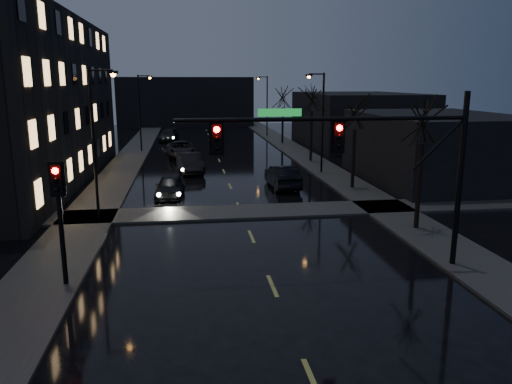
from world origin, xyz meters
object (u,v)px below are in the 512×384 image
object	(u,v)px
oncoming_car_a	(170,186)
lead_car	(283,177)
oncoming_car_b	(190,163)
oncoming_car_d	(169,135)
oncoming_car_c	(181,149)

from	to	relation	value
oncoming_car_a	lead_car	size ratio (longest dim) A/B	0.85
oncoming_car_b	oncoming_car_d	world-z (taller)	oncoming_car_b
oncoming_car_b	oncoming_car_c	distance (m)	8.77
oncoming_car_a	lead_car	world-z (taller)	lead_car
oncoming_car_a	lead_car	xyz separation A→B (m)	(7.77, 1.75, 0.09)
oncoming_car_c	oncoming_car_d	world-z (taller)	oncoming_car_c
oncoming_car_a	oncoming_car_c	xyz separation A→B (m)	(0.59, 17.40, 0.08)
oncoming_car_a	lead_car	distance (m)	7.97
oncoming_car_c	oncoming_car_d	size ratio (longest dim) A/B	1.11
oncoming_car_c	lead_car	xyz separation A→B (m)	(7.18, -15.65, 0.01)
oncoming_car_d	lead_car	size ratio (longest dim) A/B	1.05
oncoming_car_d	oncoming_car_b	bearing A→B (deg)	-76.87
oncoming_car_a	oncoming_car_c	size ratio (longest dim) A/B	0.73
oncoming_car_c	oncoming_car_a	bearing A→B (deg)	-96.00
oncoming_car_a	oncoming_car_b	size ratio (longest dim) A/B	0.86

